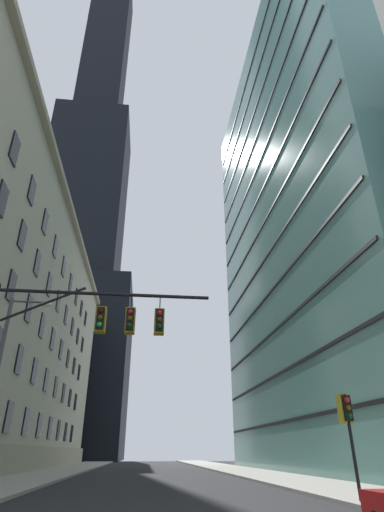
% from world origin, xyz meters
% --- Properties ---
extents(dark_skyscraper, '(29.66, 29.66, 188.56)m').
position_xyz_m(dark_skyscraper, '(-20.02, 86.81, 53.94)').
color(dark_skyscraper, black).
rests_on(dark_skyscraper, ground).
extents(glass_office_midrise, '(17.52, 39.73, 52.39)m').
position_xyz_m(glass_office_midrise, '(19.71, 26.70, 26.20)').
color(glass_office_midrise, slate).
rests_on(glass_office_midrise, ground).
extents(traffic_signal_mast, '(8.69, 0.63, 7.61)m').
position_xyz_m(traffic_signal_mast, '(-3.37, 5.55, 5.74)').
color(traffic_signal_mast, black).
rests_on(traffic_signal_mast, sidewalk_left).
extents(traffic_light_near_right, '(0.40, 0.63, 3.52)m').
position_xyz_m(traffic_light_near_right, '(6.58, 5.17, 2.95)').
color(traffic_light_near_right, black).
rests_on(traffic_light_near_right, sidewalk_right).
extents(street_lamppost, '(2.05, 0.32, 8.38)m').
position_xyz_m(street_lamppost, '(-7.52, 9.48, 5.06)').
color(street_lamppost, '#47474C').
rests_on(street_lamppost, sidewalk_left).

